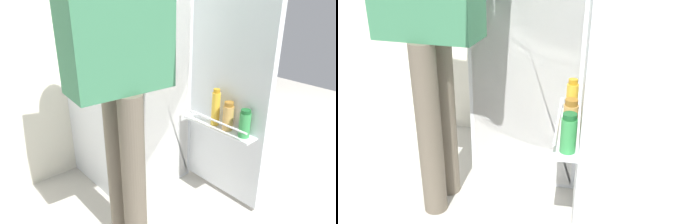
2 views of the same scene
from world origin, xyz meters
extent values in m
plane|color=#B7B2A8|center=(0.00, 0.00, 0.00)|extent=(6.01, 6.01, 0.00)
cube|color=silver|center=(0.00, 0.57, 0.86)|extent=(0.60, 0.63, 1.73)
cube|color=white|center=(0.00, 0.25, 0.86)|extent=(0.56, 0.01, 1.69)
cube|color=white|center=(0.00, 0.30, 0.84)|extent=(0.52, 0.09, 0.01)
cube|color=silver|center=(0.32, -0.04, 0.86)|extent=(0.05, 0.58, 1.65)
cube|color=white|center=(0.25, -0.04, 0.51)|extent=(0.10, 0.50, 0.01)
cylinder|color=silver|center=(0.20, -0.04, 0.57)|extent=(0.01, 0.48, 0.01)
cylinder|color=gold|center=(0.25, -0.01, 0.62)|extent=(0.05, 0.05, 0.21)
cylinder|color=#BC8419|center=(0.25, -0.01, 0.74)|extent=(0.04, 0.04, 0.02)
cylinder|color=green|center=(0.25, -0.23, 0.59)|extent=(0.06, 0.06, 0.15)
cylinder|color=#195B28|center=(0.25, -0.23, 0.67)|extent=(0.06, 0.06, 0.02)
cylinder|color=tan|center=(0.25, -0.11, 0.59)|extent=(0.06, 0.06, 0.15)
cylinder|color=#996623|center=(0.25, -0.11, 0.68)|extent=(0.05, 0.05, 0.03)
cylinder|color=#665B4C|center=(-0.39, 0.10, 0.44)|extent=(0.12, 0.12, 0.89)
cylinder|color=#665B4C|center=(-0.41, -0.06, 0.44)|extent=(0.12, 0.12, 0.89)
camera|label=1|loc=(-1.16, -1.17, 1.37)|focal=34.19mm
camera|label=2|loc=(0.27, -1.57, 1.29)|focal=40.29mm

